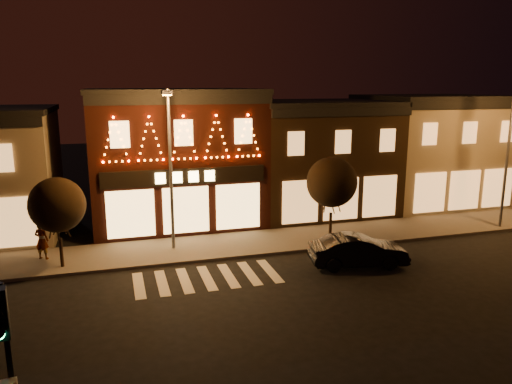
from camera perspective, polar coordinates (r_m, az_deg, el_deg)
name	(u,v)px	position (r m, az deg, el deg)	size (l,w,h in m)	color
ground	(227,317)	(19.03, -3.38, -14.34)	(120.00, 120.00, 0.00)	black
sidewalk_far	(229,245)	(26.63, -3.12, -6.19)	(44.00, 4.00, 0.15)	#47423D
building_pulp	(175,156)	(31.10, -9.38, 4.12)	(10.20, 8.34, 8.30)	black
building_right_a	(316,156)	(33.67, 6.93, 4.13)	(9.20, 8.28, 7.50)	#322111
building_right_b	(429,149)	(38.10, 19.51, 4.70)	(9.20, 8.28, 7.80)	#7F735A
traffic_signal_near	(5,349)	(11.43, -27.13, -15.96)	(0.35, 0.48, 4.60)	black
streetlamp_mid	(170,158)	(24.92, -9.95, 3.91)	(0.58, 1.88, 8.19)	#59595E
streetlamp_right	(512,147)	(32.16, 27.61, 4.69)	(0.54, 1.90, 8.30)	#59595E
tree_left	(57,205)	(24.31, -22.10, -1.41)	(2.55, 2.55, 4.27)	black
tree_right	(332,182)	(26.88, 8.80, 1.13)	(2.75, 2.75, 4.60)	black
dark_sedan	(358,251)	(24.14, 11.81, -6.71)	(1.61, 4.62, 1.52)	black
pedestrian	(42,240)	(26.26, -23.63, -5.17)	(0.69, 0.46, 1.90)	gray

